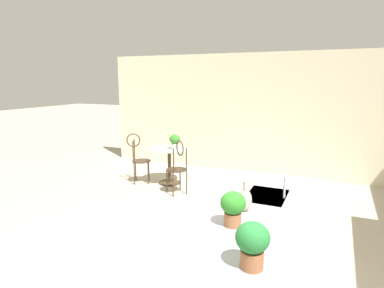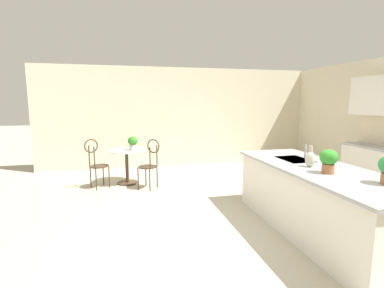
% 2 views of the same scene
% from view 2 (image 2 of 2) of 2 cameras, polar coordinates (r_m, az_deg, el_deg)
% --- Properties ---
extents(ground_plane, '(40.00, 40.00, 0.00)m').
position_cam_2_polar(ground_plane, '(4.21, 11.31, -16.63)').
color(ground_plane, '#B2A893').
extents(wall_left_window, '(0.12, 7.80, 2.70)m').
position_cam_2_polar(wall_left_window, '(7.89, -1.57, 5.45)').
color(wall_left_window, beige).
rests_on(wall_left_window, ground).
extents(kitchen_island, '(2.80, 1.06, 0.92)m').
position_cam_2_polar(kitchen_island, '(4.23, 23.94, -10.36)').
color(kitchen_island, white).
rests_on(kitchen_island, ground).
extents(bistro_table, '(0.80, 0.80, 0.74)m').
position_cam_2_polar(bistro_table, '(6.30, -13.08, -3.87)').
color(bistro_table, '#3D2D1E').
rests_on(bistro_table, ground).
extents(chair_near_window, '(0.52, 0.52, 1.04)m').
position_cam_2_polar(chair_near_window, '(6.10, -18.84, -3.31)').
color(chair_near_window, '#3D2D1E').
rests_on(chair_near_window, ground).
extents(chair_by_island, '(0.53, 0.53, 1.04)m').
position_cam_2_polar(chair_by_island, '(5.79, -8.57, -3.56)').
color(chair_by_island, '#3D2D1E').
rests_on(chair_by_island, ground).
extents(sink_faucet, '(0.02, 0.02, 0.22)m').
position_cam_2_polar(sink_faucet, '(4.63, 22.02, -1.42)').
color(sink_faucet, '#B2B5BA').
rests_on(sink_faucet, kitchen_island).
extents(potted_plant_on_table, '(0.21, 0.21, 0.30)m').
position_cam_2_polar(potted_plant_on_table, '(6.21, -11.94, 0.34)').
color(potted_plant_on_table, beige).
rests_on(potted_plant_on_table, bistro_table).
extents(potted_plant_counter_near, '(0.21, 0.21, 0.30)m').
position_cam_2_polar(potted_plant_counter_near, '(3.78, 25.98, -2.88)').
color(potted_plant_counter_near, '#9E603D').
rests_on(potted_plant_counter_near, kitchen_island).
extents(vase_on_counter, '(0.13, 0.13, 0.29)m').
position_cam_2_polar(vase_on_counter, '(4.06, 22.87, -2.78)').
color(vase_on_counter, '#BCB29E').
rests_on(vase_on_counter, kitchen_island).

